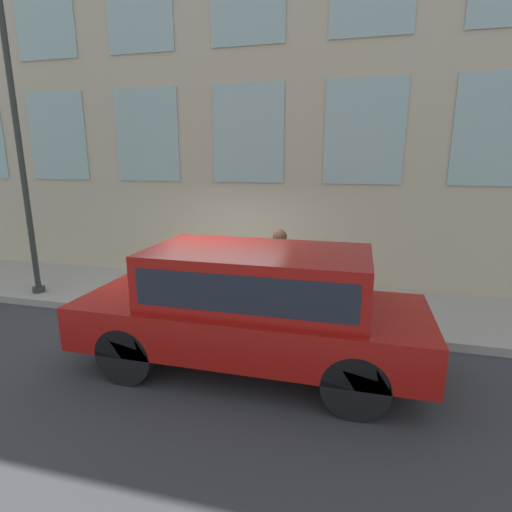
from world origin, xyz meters
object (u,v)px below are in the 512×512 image
at_px(person, 279,264).
at_px(street_lamp, 14,106).
at_px(fire_hydrant, 233,290).
at_px(parked_truck_red_near, 253,301).

distance_m(person, street_lamp, 6.21).
relative_size(fire_hydrant, parked_truck_red_near, 0.17).
xyz_separation_m(person, street_lamp, (-0.07, 5.47, 2.94)).
height_order(fire_hydrant, street_lamp, street_lamp).
relative_size(parked_truck_red_near, street_lamp, 0.78).
height_order(fire_hydrant, parked_truck_red_near, parked_truck_red_near).
bearing_deg(street_lamp, parked_truck_red_near, -107.86).
bearing_deg(street_lamp, fire_hydrant, -90.22).
bearing_deg(fire_hydrant, person, -84.37).
xyz_separation_m(fire_hydrant, parked_truck_red_near, (-1.74, -0.86, 0.47)).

